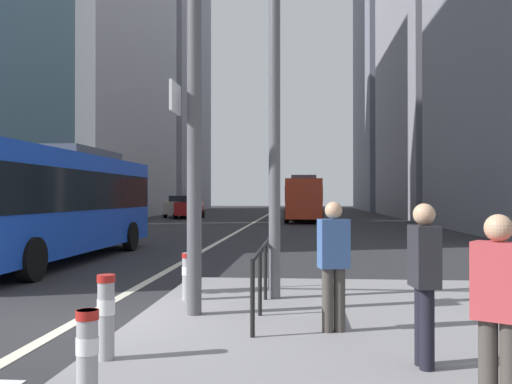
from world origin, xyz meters
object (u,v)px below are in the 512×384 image
object	(u,v)px
street_lamp_post	(274,2)
pedestrian_waiting	(424,276)
car_oncoming_mid	(180,206)
traffic_signal_gantry	(60,51)
city_bus_blue_oncoming	(52,199)
car_oncoming_far	(190,207)
pedestrian_walking	(334,259)
pedestrian_far	(499,307)
bollard_right	(106,312)
car_receding_near	(303,204)
bollard_back	(188,274)
city_bus_red_receding	(304,197)
bollard_left	(87,351)
car_receding_far	(308,204)

from	to	relation	value
street_lamp_post	pedestrian_waiting	xyz separation A→B (m)	(1.72, -3.76, -4.20)
car_oncoming_mid	traffic_signal_gantry	world-z (taller)	traffic_signal_gantry
city_bus_blue_oncoming	car_oncoming_mid	size ratio (longest dim) A/B	2.45
car_oncoming_far	pedestrian_walking	xyz separation A→B (m)	(9.85, -39.39, 0.10)
traffic_signal_gantry	pedestrian_far	size ratio (longest dim) A/B	3.81
car_oncoming_far	traffic_signal_gantry	xyz separation A→B (m)	(5.78, -38.51, 3.12)
car_oncoming_far	bollard_right	bearing A→B (deg)	-79.82
car_receding_near	bollard_back	xyz separation A→B (m)	(-2.10, -53.26, -0.40)
city_bus_red_receding	pedestrian_waiting	xyz separation A→B (m)	(1.06, -36.90, -0.75)
city_bus_red_receding	bollard_left	xyz separation A→B (m)	(-2.01, -38.15, -1.24)
city_bus_blue_oncoming	street_lamp_post	world-z (taller)	street_lamp_post
pedestrian_walking	car_receding_near	bearing A→B (deg)	90.25
bollard_back	pedestrian_waiting	world-z (taller)	pedestrian_waiting
car_oncoming_mid	pedestrian_far	xyz separation A→B (m)	(12.41, -44.96, 0.05)
pedestrian_far	bollard_back	bearing A→B (deg)	125.56
city_bus_red_receding	car_oncoming_mid	size ratio (longest dim) A/B	2.47
bollard_right	pedestrian_waiting	distance (m)	3.39
car_oncoming_mid	bollard_right	bearing A→B (deg)	-78.63
street_lamp_post	bollard_back	size ratio (longest dim) A/B	10.04
car_receding_near	bollard_left	bearing A→B (deg)	-91.96
bollard_right	bollard_back	size ratio (longest dim) A/B	1.15
car_oncoming_far	pedestrian_waiting	size ratio (longest dim) A/B	2.60
car_oncoming_mid	city_bus_blue_oncoming	bearing A→B (deg)	-83.77
car_oncoming_mid	bollard_back	world-z (taller)	car_oncoming_mid
bollard_left	pedestrian_walking	world-z (taller)	pedestrian_walking
city_bus_blue_oncoming	traffic_signal_gantry	xyz separation A→B (m)	(3.52, -7.36, 2.28)
traffic_signal_gantry	pedestrian_walking	bearing A→B (deg)	-12.25
city_bus_blue_oncoming	traffic_signal_gantry	size ratio (longest dim) A/B	1.79
city_bus_blue_oncoming	city_bus_red_receding	size ratio (longest dim) A/B	0.99
street_lamp_post	bollard_left	bearing A→B (deg)	-105.12
city_bus_red_receding	street_lamp_post	size ratio (longest dim) A/B	1.40
car_receding_near	city_bus_blue_oncoming	bearing A→B (deg)	-98.87
street_lamp_post	pedestrian_far	world-z (taller)	street_lamp_post
car_oncoming_far	bollard_left	bearing A→B (deg)	-79.74
traffic_signal_gantry	pedestrian_far	world-z (taller)	traffic_signal_gantry
city_bus_blue_oncoming	street_lamp_post	size ratio (longest dim) A/B	1.38
car_oncoming_mid	street_lamp_post	bearing A→B (deg)	-75.35
traffic_signal_gantry	bollard_left	size ratio (longest dim) A/B	7.79
pedestrian_waiting	pedestrian_far	world-z (taller)	pedestrian_waiting
bollard_left	street_lamp_post	bearing A→B (deg)	74.88
car_receding_near	car_oncoming_far	bearing A→B (deg)	-121.13
street_lamp_post	pedestrian_far	bearing A→B (deg)	-68.68
street_lamp_post	car_receding_far	bearing A→B (deg)	88.75
street_lamp_post	pedestrian_waiting	size ratio (longest dim) A/B	4.74
car_oncoming_far	pedestrian_far	xyz separation A→B (m)	(10.97, -42.20, 0.06)
car_receding_near	car_receding_far	size ratio (longest dim) A/B	0.99
pedestrian_walking	bollard_right	bearing A→B (deg)	-150.37
city_bus_red_receding	car_receding_near	bearing A→B (deg)	90.07
car_receding_near	bollard_back	bearing A→B (deg)	-92.26
car_receding_far	pedestrian_waiting	size ratio (longest dim) A/B	2.73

